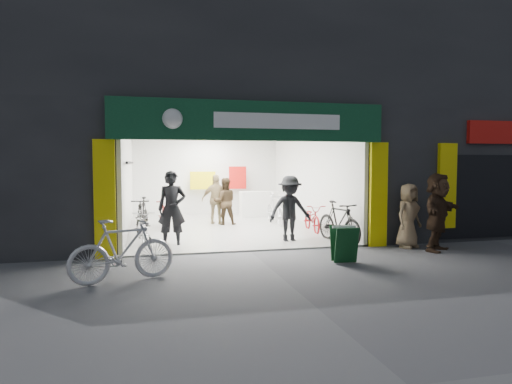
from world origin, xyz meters
name	(u,v)px	position (x,y,z in m)	size (l,w,h in m)	color
ground	(251,252)	(0.00, 0.00, 0.00)	(60.00, 60.00, 0.00)	#56565B
building	(244,98)	(0.91, 4.99, 4.31)	(17.00, 10.27, 8.00)	#232326
bike_left_front	(142,227)	(-2.50, 1.87, 0.43)	(0.57, 1.62, 0.85)	#AAAAAE
bike_left_midfront	(142,216)	(-2.50, 3.39, 0.54)	(0.51, 1.80, 1.08)	black
bike_left_midback	(165,214)	(-1.80, 4.34, 0.46)	(0.61, 1.76, 0.92)	maroon
bike_left_back	(143,211)	(-2.50, 5.28, 0.49)	(0.46, 1.62, 0.97)	silver
bike_right_front	(339,222)	(2.50, 0.60, 0.55)	(0.52, 1.83, 1.10)	black
bike_right_mid	(312,218)	(2.50, 2.56, 0.42)	(0.56, 1.60, 0.84)	maroon
bike_right_back	(275,209)	(1.80, 4.23, 0.54)	(0.51, 1.81, 1.09)	silver
parked_bike	(122,250)	(-2.80, -2.11, 0.56)	(0.52, 1.86, 1.12)	silver
customer_a	(172,209)	(-1.76, 1.17, 0.95)	(0.69, 0.45, 1.90)	black
customer_b	(225,202)	(0.16, 4.61, 0.80)	(0.78, 0.60, 1.60)	#352718
customer_c	(290,209)	(1.28, 1.00, 0.88)	(1.13, 0.65, 1.76)	black
customer_d	(217,200)	(-0.08, 4.79, 0.85)	(1.00, 0.42, 1.71)	#947E56
pedestrian_near	(408,216)	(3.90, -0.39, 0.79)	(0.77, 0.50, 1.59)	#8C7151
pedestrian_far	(437,212)	(4.33, -0.94, 0.93)	(1.72, 0.55, 1.86)	#362418
sandwich_board	(344,243)	(1.63, -1.62, 0.42)	(0.52, 0.54, 0.76)	#0D3718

